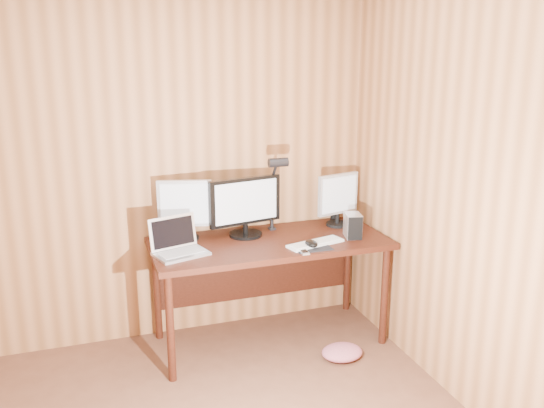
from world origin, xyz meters
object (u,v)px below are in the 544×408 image
monitor_center (245,206)px  desk_lamp (275,183)px  phone (304,252)px  speaker (334,212)px  desk (266,254)px  mouse (311,244)px  monitor_right (338,198)px  keyboard (315,243)px  laptop (178,245)px  hard_drive (353,226)px  monitor_left (185,208)px

monitor_center → desk_lamp: desk_lamp is taller
phone → speaker: (0.48, 0.60, 0.06)m
desk → mouse: size_ratio=13.65×
monitor_right → mouse: 0.56m
desk → monitor_center: 0.37m
keyboard → phone: (-0.13, -0.12, -0.00)m
monitor_right → mouse: monitor_right is taller
monitor_center → desk_lamp: 0.26m
desk → phone: size_ratio=16.41×
monitor_center → laptop: size_ratio=1.40×
hard_drive → speaker: (0.05, 0.41, -0.02)m
laptop → keyboard: bearing=-24.7°
phone → monitor_right: bearing=49.8°
laptop → phone: laptop is taller
desk → desk_lamp: desk_lamp is taller
mouse → speaker: speaker is taller
keyboard → mouse: bearing=-153.4°
monitor_left → desk_lamp: size_ratio=0.71×
phone → speaker: bearing=54.8°
keyboard → laptop: bearing=156.9°
monitor_left → monitor_right: size_ratio=1.07×
hard_drive → speaker: bearing=96.8°
speaker → desk: bearing=-159.9°
monitor_center → monitor_left: same height
monitor_center → phone: size_ratio=5.38×
hard_drive → desk_lamp: bearing=163.5°
monitor_left → hard_drive: monitor_left is taller
desk → mouse: bearing=-53.5°
monitor_center → hard_drive: size_ratio=3.08×
monitor_right → speaker: size_ratio=3.11×
desk → monitor_left: (-0.53, 0.14, 0.34)m
monitor_left → keyboard: 0.91m
desk → monitor_left: 0.65m
monitor_center → hard_drive: monitor_center is taller
keyboard → desk_lamp: bearing=101.9°
monitor_center → keyboard: 0.55m
desk → keyboard: keyboard is taller
desk → hard_drive: size_ratio=9.39×
hard_drive → monitor_center: bearing=172.4°
monitor_right → desk_lamp: (-0.49, -0.01, 0.15)m
monitor_center → keyboard: bearing=-50.9°
monitor_right → keyboard: 0.51m
laptop → hard_drive: bearing=-19.6°
desk → monitor_right: size_ratio=4.13×
mouse → desk_lamp: bearing=95.7°
laptop → monitor_right: bearing=-6.5°
desk → speaker: 0.68m
monitor_left → speaker: monitor_left is taller
phone → monitor_left: bearing=146.1°
monitor_left → phone: monitor_left is taller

